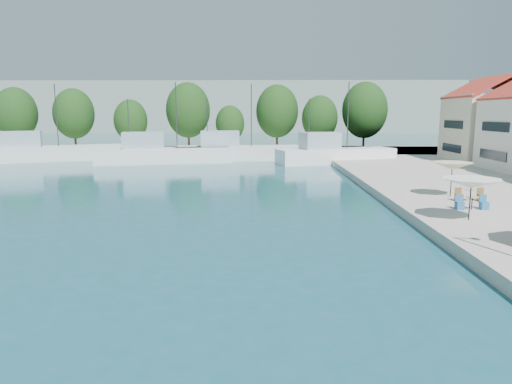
{
  "coord_description": "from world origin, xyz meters",
  "views": [
    {
      "loc": [
        -2.23,
        -2.2,
        6.08
      ],
      "look_at": [
        -2.64,
        26.0,
        1.19
      ],
      "focal_mm": 32.0,
      "sensor_mm": 36.0,
      "label": 1
    }
  ],
  "objects_px": {
    "trawler_04": "(333,155)",
    "umbrella_white": "(471,183)",
    "umbrella_cream": "(452,166)",
    "trawler_03": "(236,152)",
    "trawler_02": "(161,154)",
    "trawler_01": "(38,152)"
  },
  "relations": [
    {
      "from": "trawler_04",
      "to": "umbrella_cream",
      "type": "relative_size",
      "value": 5.67
    },
    {
      "from": "trawler_01",
      "to": "trawler_04",
      "type": "relative_size",
      "value": 1.35
    },
    {
      "from": "trawler_01",
      "to": "trawler_03",
      "type": "distance_m",
      "value": 25.52
    },
    {
      "from": "trawler_04",
      "to": "umbrella_white",
      "type": "height_order",
      "value": "trawler_04"
    },
    {
      "from": "trawler_03",
      "to": "trawler_04",
      "type": "xyz_separation_m",
      "value": [
        12.18,
        -4.06,
        0.0
      ]
    },
    {
      "from": "umbrella_white",
      "to": "umbrella_cream",
      "type": "bearing_deg",
      "value": 75.1
    },
    {
      "from": "trawler_02",
      "to": "umbrella_white",
      "type": "distance_m",
      "value": 40.36
    },
    {
      "from": "trawler_02",
      "to": "umbrella_cream",
      "type": "distance_m",
      "value": 36.22
    },
    {
      "from": "trawler_01",
      "to": "trawler_04",
      "type": "height_order",
      "value": "same"
    },
    {
      "from": "umbrella_cream",
      "to": "trawler_02",
      "type": "bearing_deg",
      "value": 134.04
    },
    {
      "from": "trawler_01",
      "to": "trawler_02",
      "type": "xyz_separation_m",
      "value": [
        16.4,
        -2.32,
        0.0
      ]
    },
    {
      "from": "trawler_02",
      "to": "trawler_03",
      "type": "distance_m",
      "value": 9.84
    },
    {
      "from": "trawler_04",
      "to": "trawler_01",
      "type": "bearing_deg",
      "value": 159.17
    },
    {
      "from": "trawler_03",
      "to": "umbrella_white",
      "type": "xyz_separation_m",
      "value": [
        14.24,
        -36.71,
        1.47
      ]
    },
    {
      "from": "trawler_04",
      "to": "umbrella_cream",
      "type": "bearing_deg",
      "value": -98.32
    },
    {
      "from": "trawler_01",
      "to": "trawler_02",
      "type": "distance_m",
      "value": 16.56
    },
    {
      "from": "trawler_02",
      "to": "trawler_04",
      "type": "xyz_separation_m",
      "value": [
        21.26,
        -0.25,
        0.0
      ]
    },
    {
      "from": "trawler_02",
      "to": "umbrella_cream",
      "type": "xyz_separation_m",
      "value": [
        25.16,
        -26.01,
        1.57
      ]
    },
    {
      "from": "trawler_04",
      "to": "umbrella_cream",
      "type": "xyz_separation_m",
      "value": [
        3.9,
        -25.76,
        1.57
      ]
    },
    {
      "from": "trawler_03",
      "to": "umbrella_white",
      "type": "relative_size",
      "value": 5.59
    },
    {
      "from": "trawler_03",
      "to": "trawler_04",
      "type": "relative_size",
      "value": 1.11
    },
    {
      "from": "umbrella_cream",
      "to": "umbrella_white",
      "type": "bearing_deg",
      "value": -104.9
    }
  ]
}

